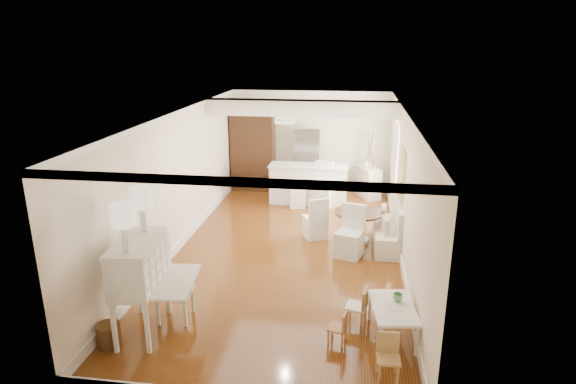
% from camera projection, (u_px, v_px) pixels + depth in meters
% --- Properties ---
extents(room, '(9.00, 9.04, 2.82)m').
position_uv_depth(room, '(293.00, 152.00, 9.61)').
color(room, brown).
rests_on(room, ground).
extents(secretary_bureau, '(1.25, 1.27, 1.45)m').
position_uv_depth(secretary_bureau, '(141.00, 287.00, 6.90)').
color(secretary_bureau, silver).
rests_on(secretary_bureau, ground).
extents(gustavian_armchair, '(0.56, 0.56, 0.93)m').
position_uv_depth(gustavian_armchair, '(175.00, 291.00, 7.32)').
color(gustavian_armchair, silver).
rests_on(gustavian_armchair, ground).
extents(wicker_basket, '(0.33, 0.33, 0.33)m').
position_uv_depth(wicker_basket, '(109.00, 335.00, 6.75)').
color(wicker_basket, '#56381A').
rests_on(wicker_basket, ground).
extents(kids_table, '(0.73, 1.07, 0.50)m').
position_uv_depth(kids_table, '(392.00, 322.00, 6.92)').
color(kids_table, white).
rests_on(kids_table, ground).
extents(kids_chair_a, '(0.30, 0.30, 0.52)m').
position_uv_depth(kids_chair_a, '(337.00, 327.00, 6.76)').
color(kids_chair_a, '#A9754D').
rests_on(kids_chair_a, ground).
extents(kids_chair_b, '(0.36, 0.36, 0.61)m').
position_uv_depth(kids_chair_b, '(356.00, 306.00, 7.22)').
color(kids_chair_b, '#A27E49').
rests_on(kids_chair_b, ground).
extents(kids_chair_c, '(0.30, 0.30, 0.60)m').
position_uv_depth(kids_chair_c, '(388.00, 358.00, 6.04)').
color(kids_chair_c, tan).
rests_on(kids_chair_c, ground).
extents(banquette, '(0.52, 1.60, 0.98)m').
position_uv_depth(banquette, '(387.00, 224.00, 9.96)').
color(banquette, silver).
rests_on(banquette, ground).
extents(dining_table, '(1.23, 1.23, 0.69)m').
position_uv_depth(dining_table, '(358.00, 227.00, 10.19)').
color(dining_table, '#422715').
rests_on(dining_table, ground).
extents(slip_chair_near, '(0.62, 0.63, 1.03)m').
position_uv_depth(slip_chair_near, '(350.00, 232.00, 9.47)').
color(slip_chair_near, silver).
rests_on(slip_chair_near, ground).
extents(slip_chair_far, '(0.60, 0.61, 0.93)m').
position_uv_depth(slip_chair_far, '(315.00, 217.00, 10.41)').
color(slip_chair_far, white).
rests_on(slip_chair_far, ground).
extents(breakfast_counter, '(2.05, 0.65, 1.03)m').
position_uv_depth(breakfast_counter, '(308.00, 184.00, 12.66)').
color(breakfast_counter, white).
rests_on(breakfast_counter, ground).
extents(bar_stool_left, '(0.47, 0.47, 0.97)m').
position_uv_depth(bar_stool_left, '(297.00, 189.00, 12.36)').
color(bar_stool_left, white).
rests_on(bar_stool_left, ground).
extents(bar_stool_right, '(0.54, 0.54, 1.16)m').
position_uv_depth(bar_stool_right, '(322.00, 185.00, 12.34)').
color(bar_stool_right, white).
rests_on(bar_stool_right, ground).
extents(pantry_cabinet, '(1.20, 0.60, 2.30)m').
position_uv_depth(pantry_cabinet, '(253.00, 150.00, 13.72)').
color(pantry_cabinet, '#381E11').
rests_on(pantry_cabinet, ground).
extents(fridge, '(0.75, 0.65, 1.80)m').
position_uv_depth(fridge, '(319.00, 161.00, 13.51)').
color(fridge, silver).
rests_on(fridge, ground).
extents(sideboard, '(0.72, 0.97, 0.85)m').
position_uv_depth(sideboard, '(368.00, 182.00, 13.17)').
color(sideboard, silver).
rests_on(sideboard, ground).
extents(pencil_cup, '(0.18, 0.18, 0.11)m').
position_uv_depth(pencil_cup, '(398.00, 297.00, 6.98)').
color(pencil_cup, '#60A665').
rests_on(pencil_cup, kids_table).
extents(branch_vase, '(0.22, 0.22, 0.20)m').
position_uv_depth(branch_vase, '(367.00, 163.00, 13.03)').
color(branch_vase, white).
rests_on(branch_vase, sideboard).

